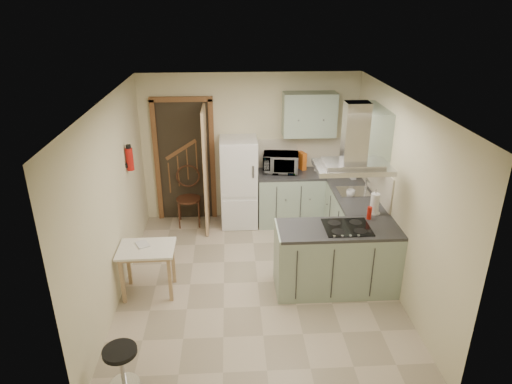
{
  "coord_description": "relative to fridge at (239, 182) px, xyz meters",
  "views": [
    {
      "loc": [
        -0.33,
        -5.23,
        3.6
      ],
      "look_at": [
        0.01,
        0.45,
        1.15
      ],
      "focal_mm": 32.0,
      "sensor_mm": 36.0,
      "label": 1
    }
  ],
  "objects": [
    {
      "name": "ceiling",
      "position": [
        0.2,
        -1.8,
        1.75
      ],
      "size": [
        4.2,
        4.2,
        0.0
      ],
      "primitive_type": "plane",
      "rotation": [
        3.14,
        0.0,
        0.0
      ],
      "color": "silver",
      "rests_on": "back_wall"
    },
    {
      "name": "doorway",
      "position": [
        -0.9,
        0.27,
        0.3
      ],
      "size": [
        1.1,
        0.12,
        2.1
      ],
      "primitive_type": "cube",
      "color": "brown",
      "rests_on": "floor"
    },
    {
      "name": "kettle",
      "position": [
        1.33,
        0.04,
        0.26
      ],
      "size": [
        0.19,
        0.19,
        0.22
      ],
      "primitive_type": "cylinder",
      "rotation": [
        0.0,
        0.0,
        0.35
      ],
      "color": "white",
      "rests_on": "counter_back"
    },
    {
      "name": "hob",
      "position": [
        1.32,
        -1.98,
        0.16
      ],
      "size": [
        0.58,
        0.5,
        0.01
      ],
      "primitive_type": "cube",
      "color": "black",
      "rests_on": "peninsula"
    },
    {
      "name": "sink",
      "position": [
        1.7,
        -0.85,
        0.16
      ],
      "size": [
        0.45,
        0.4,
        0.01
      ],
      "primitive_type": "cube",
      "color": "silver",
      "rests_on": "counter_right"
    },
    {
      "name": "drop_leaf_table",
      "position": [
        -1.22,
        -1.93,
        -0.42
      ],
      "size": [
        0.72,
        0.54,
        0.67
      ],
      "primitive_type": "cube",
      "rotation": [
        0.0,
        0.0,
        0.01
      ],
      "color": "tan",
      "rests_on": "floor"
    },
    {
      "name": "fire_extinguisher",
      "position": [
        -1.54,
        -0.9,
        0.75
      ],
      "size": [
        0.1,
        0.1,
        0.32
      ],
      "primitive_type": "cylinder",
      "color": "#B2140F",
      "rests_on": "left_wall"
    },
    {
      "name": "stool",
      "position": [
        -1.25,
        -3.5,
        -0.52
      ],
      "size": [
        0.44,
        0.44,
        0.45
      ],
      "primitive_type": "cylinder",
      "rotation": [
        0.0,
        0.0,
        0.38
      ],
      "color": "black",
      "rests_on": "floor"
    },
    {
      "name": "right_wall",
      "position": [
        2.0,
        -1.8,
        0.5
      ],
      "size": [
        0.0,
        4.2,
        4.2
      ],
      "primitive_type": "plane",
      "rotation": [
        1.57,
        0.0,
        -1.57
      ],
      "color": "beige",
      "rests_on": "floor"
    },
    {
      "name": "red_bottle",
      "position": [
        1.67,
        -1.75,
        0.24
      ],
      "size": [
        0.07,
        0.07,
        0.17
      ],
      "primitive_type": "cylinder",
      "rotation": [
        0.0,
        0.0,
        -0.1
      ],
      "color": "red",
      "rests_on": "peninsula"
    },
    {
      "name": "paper_towel",
      "position": [
        1.78,
        -1.59,
        0.3
      ],
      "size": [
        0.12,
        0.12,
        0.3
      ],
      "primitive_type": "cylinder",
      "rotation": [
        0.0,
        0.0,
        0.04
      ],
      "color": "white",
      "rests_on": "counter_right"
    },
    {
      "name": "splashback",
      "position": [
        1.16,
        0.29,
        0.4
      ],
      "size": [
        1.68,
        0.02,
        0.5
      ],
      "primitive_type": "cube",
      "color": "beige",
      "rests_on": "counter_back"
    },
    {
      "name": "fridge",
      "position": [
        0.0,
        0.0,
        0.0
      ],
      "size": [
        0.6,
        0.6,
        1.5
      ],
      "primitive_type": "cube",
      "color": "white",
      "rests_on": "floor"
    },
    {
      "name": "cup",
      "position": [
        1.61,
        -1.01,
        0.2
      ],
      "size": [
        0.16,
        0.16,
        0.1
      ],
      "primitive_type": "imported",
      "rotation": [
        0.0,
        0.0,
        -0.3
      ],
      "color": "silver",
      "rests_on": "counter_right"
    },
    {
      "name": "counter_back",
      "position": [
        0.86,
        0.0,
        -0.3
      ],
      "size": [
        1.08,
        0.6,
        0.9
      ],
      "primitive_type": "cube",
      "color": "#9EB2A0",
      "rests_on": "floor"
    },
    {
      "name": "book",
      "position": [
        -1.35,
        -1.89,
        -0.04
      ],
      "size": [
        0.22,
        0.24,
        0.09
      ],
      "primitive_type": "imported",
      "rotation": [
        0.0,
        0.0,
        0.47
      ],
      "color": "#A73F37",
      "rests_on": "drop_leaf_table"
    },
    {
      "name": "back_wall",
      "position": [
        0.2,
        0.3,
        0.5
      ],
      "size": [
        3.6,
        0.0,
        3.6
      ],
      "primitive_type": "plane",
      "rotation": [
        1.57,
        0.0,
        0.0
      ],
      "color": "beige",
      "rests_on": "floor"
    },
    {
      "name": "left_wall",
      "position": [
        -1.6,
        -1.8,
        0.5
      ],
      "size": [
        0.0,
        4.2,
        4.2
      ],
      "primitive_type": "plane",
      "rotation": [
        1.57,
        0.0,
        1.57
      ],
      "color": "beige",
      "rests_on": "floor"
    },
    {
      "name": "counter_right",
      "position": [
        1.7,
        -0.68,
        -0.3
      ],
      "size": [
        0.6,
        1.95,
        0.9
      ],
      "primitive_type": "cube",
      "color": "#9EB2A0",
      "rests_on": "floor"
    },
    {
      "name": "floor",
      "position": [
        0.2,
        -1.8,
        -0.75
      ],
      "size": [
        4.2,
        4.2,
        0.0
      ],
      "primitive_type": "plane",
      "color": "#BAA991",
      "rests_on": "ground"
    },
    {
      "name": "bentwood_chair",
      "position": [
        -0.85,
        0.01,
        -0.29
      ],
      "size": [
        0.43,
        0.43,
        0.92
      ],
      "primitive_type": "cube",
      "rotation": [
        0.0,
        0.0,
        0.05
      ],
      "color": "#51321B",
      "rests_on": "floor"
    },
    {
      "name": "wall_cabinet_back",
      "position": [
        1.15,
        0.12,
        1.1
      ],
      "size": [
        0.85,
        0.35,
        0.7
      ],
      "primitive_type": "cube",
      "color": "#9EB2A0",
      "rests_on": "back_wall"
    },
    {
      "name": "cereal_box",
      "position": [
        1.07,
        0.18,
        0.3
      ],
      "size": [
        0.14,
        0.21,
        0.29
      ],
      "primitive_type": "cube",
      "rotation": [
        0.0,
        0.0,
        0.37
      ],
      "color": "orange",
      "rests_on": "counter_back"
    },
    {
      "name": "extractor_hood",
      "position": [
        1.32,
        -1.98,
        0.97
      ],
      "size": [
        0.9,
        0.55,
        0.1
      ],
      "primitive_type": "cube",
      "color": "silver",
      "rests_on": "ceiling"
    },
    {
      "name": "microwave",
      "position": [
        0.7,
        0.06,
        0.31
      ],
      "size": [
        0.62,
        0.46,
        0.32
      ],
      "primitive_type": "imported",
      "rotation": [
        0.0,
        0.0,
        -0.13
      ],
      "color": "black",
      "rests_on": "counter_back"
    },
    {
      "name": "soap_bottle",
      "position": [
        1.82,
        -0.34,
        0.24
      ],
      "size": [
        0.09,
        0.09,
        0.18
      ],
      "primitive_type": "imported",
      "rotation": [
        0.0,
        0.0,
        0.1
      ],
      "color": "silver",
      "rests_on": "counter_right"
    },
    {
      "name": "peninsula",
      "position": [
        1.22,
        -1.98,
        -0.3
      ],
      "size": [
        1.55,
        0.65,
        0.9
      ],
      "primitive_type": "cube",
      "color": "#9EB2A0",
      "rests_on": "floor"
    },
    {
      "name": "wall_cabinet_right",
      "position": [
        1.82,
        -0.95,
        1.1
      ],
      "size": [
        0.35,
        0.9,
        0.7
      ],
      "primitive_type": "cube",
      "color": "#9EB2A0",
      "rests_on": "right_wall"
    }
  ]
}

